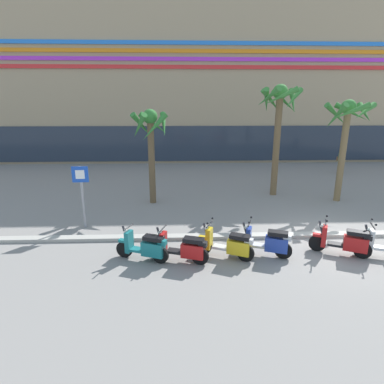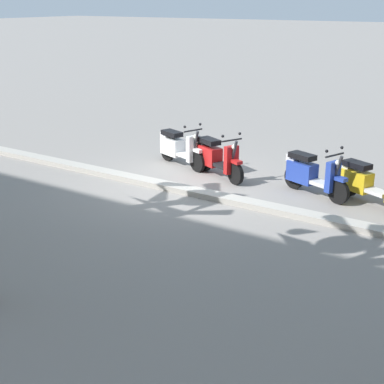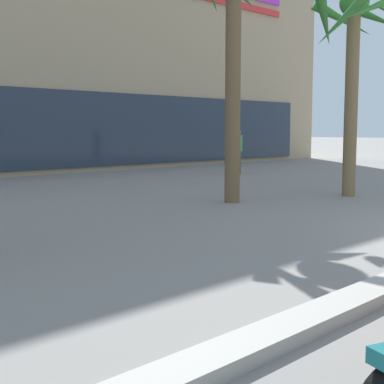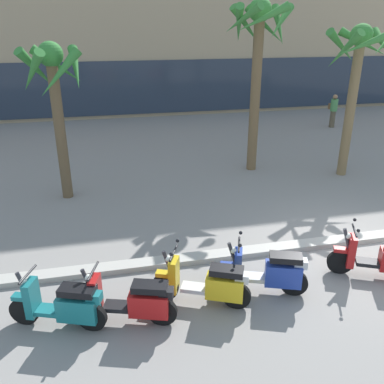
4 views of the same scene
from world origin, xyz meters
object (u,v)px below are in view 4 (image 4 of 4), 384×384
(palm_tree_mid_walkway, at_px, (359,62))
(pedestrian_by_palm_tree, at_px, (333,110))
(scooter_yellow_gap_after_mid, at_px, (209,284))
(palm_tree_far_corner, at_px, (258,44))
(palm_tree_by_mall_entrance, at_px, (54,85))
(scooter_teal_mid_rear, at_px, (64,305))
(scooter_red_far_back, at_px, (383,258))
(scooter_red_last_in_row, at_px, (132,301))
(scooter_blue_tail_end, at_px, (269,272))

(palm_tree_mid_walkway, distance_m, pedestrian_by_palm_tree, 7.65)
(scooter_yellow_gap_after_mid, distance_m, palm_tree_far_corner, 8.67)
(scooter_yellow_gap_after_mid, height_order, palm_tree_by_mall_entrance, palm_tree_by_mall_entrance)
(scooter_teal_mid_rear, bearing_deg, scooter_red_far_back, 1.18)
(palm_tree_far_corner, bearing_deg, palm_tree_mid_walkway, -22.63)
(scooter_red_last_in_row, bearing_deg, scooter_teal_mid_rear, 173.36)
(palm_tree_far_corner, bearing_deg, palm_tree_by_mall_entrance, -169.75)
(pedestrian_by_palm_tree, bearing_deg, scooter_blue_tail_end, -124.76)
(palm_tree_mid_walkway, xyz_separation_m, pedestrian_by_palm_tree, (3.23, 6.31, -2.86))
(scooter_red_far_back, bearing_deg, scooter_red_last_in_row, -177.06)
(scooter_teal_mid_rear, relative_size, scooter_yellow_gap_after_mid, 0.95)
(scooter_red_last_in_row, relative_size, scooter_yellow_gap_after_mid, 1.03)
(scooter_blue_tail_end, height_order, palm_tree_by_mall_entrance, palm_tree_by_mall_entrance)
(scooter_yellow_gap_after_mid, relative_size, scooter_blue_tail_end, 1.03)
(scooter_blue_tail_end, height_order, pedestrian_by_palm_tree, pedestrian_by_palm_tree)
(scooter_teal_mid_rear, distance_m, palm_tree_far_corner, 10.00)
(scooter_red_last_in_row, height_order, scooter_blue_tail_end, scooter_blue_tail_end)
(scooter_yellow_gap_after_mid, xyz_separation_m, scooter_red_far_back, (3.66, 0.06, 0.01))
(scooter_blue_tail_end, relative_size, pedestrian_by_palm_tree, 1.06)
(scooter_yellow_gap_after_mid, xyz_separation_m, palm_tree_by_mall_entrance, (-2.82, 5.88, 2.84))
(scooter_red_last_in_row, bearing_deg, scooter_blue_tail_end, 6.31)
(scooter_red_far_back, distance_m, palm_tree_far_corner, 7.91)
(scooter_red_far_back, height_order, pedestrian_by_palm_tree, pedestrian_by_palm_tree)
(scooter_teal_mid_rear, xyz_separation_m, scooter_red_far_back, (6.20, 0.13, 0.01))
(scooter_red_last_in_row, height_order, palm_tree_far_corner, palm_tree_far_corner)
(scooter_red_last_in_row, relative_size, pedestrian_by_palm_tree, 1.11)
(scooter_teal_mid_rear, relative_size, scooter_red_last_in_row, 0.92)
(scooter_blue_tail_end, bearing_deg, palm_tree_far_corner, 72.28)
(palm_tree_mid_walkway, bearing_deg, scooter_blue_tail_end, -131.85)
(scooter_red_last_in_row, distance_m, scooter_blue_tail_end, 2.63)
(palm_tree_mid_walkway, bearing_deg, palm_tree_far_corner, 157.37)
(scooter_red_last_in_row, height_order, palm_tree_mid_walkway, palm_tree_mid_walkway)
(palm_tree_far_corner, height_order, pedestrian_by_palm_tree, palm_tree_far_corner)
(scooter_blue_tail_end, relative_size, palm_tree_mid_walkway, 0.35)
(palm_tree_by_mall_entrance, bearing_deg, scooter_teal_mid_rear, -87.27)
(scooter_red_last_in_row, height_order, palm_tree_by_mall_entrance, palm_tree_by_mall_entrance)
(scooter_yellow_gap_after_mid, height_order, scooter_red_far_back, same)
(scooter_yellow_gap_after_mid, xyz_separation_m, scooter_blue_tail_end, (1.21, 0.09, 0.01))
(palm_tree_far_corner, bearing_deg, scooter_red_last_in_row, -123.82)
(scooter_red_last_in_row, relative_size, palm_tree_by_mall_entrance, 0.41)
(scooter_yellow_gap_after_mid, distance_m, palm_tree_mid_walkway, 9.18)
(scooter_red_last_in_row, height_order, scooter_red_far_back, scooter_red_far_back)
(scooter_red_far_back, bearing_deg, scooter_teal_mid_rear, -178.82)
(scooter_blue_tail_end, distance_m, palm_tree_far_corner, 8.18)
(palm_tree_far_corner, bearing_deg, pedestrian_by_palm_tree, 39.77)
(scooter_teal_mid_rear, height_order, palm_tree_mid_walkway, palm_tree_mid_walkway)
(palm_tree_by_mall_entrance, bearing_deg, scooter_red_far_back, -41.90)
(palm_tree_by_mall_entrance, bearing_deg, scooter_red_last_in_row, -76.85)
(scooter_blue_tail_end, height_order, scooter_red_far_back, same)
(scooter_red_far_back, xyz_separation_m, palm_tree_mid_walkway, (2.67, 5.74, 3.25))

